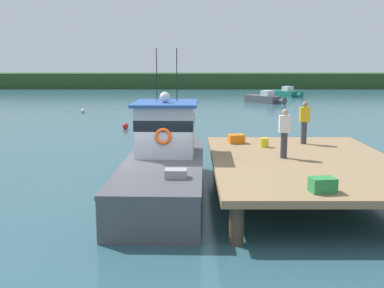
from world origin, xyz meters
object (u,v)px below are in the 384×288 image
Objects in this scene: crate_single_by_cleat at (234,139)px; deckhand_by_the_boat at (282,132)px; mooring_buoy_spare_mooring at (123,126)px; crate_single_far at (321,185)px; deckhand_further_back at (302,122)px; bait_bucket at (262,142)px; mooring_buoy_inshore at (187,110)px; main_fishing_boat at (163,163)px; moored_boat_far_left at (263,99)px; mooring_buoy_channel_marker at (81,111)px; moored_boat_off_the_point at (283,93)px.

deckhand_by_the_boat is at bearing -64.90° from crate_single_by_cleat.
deckhand_by_the_boat is at bearing -63.39° from mooring_buoy_spare_mooring.
crate_single_far is 6.85m from deckhand_further_back.
bait_bucket is 0.90× the size of mooring_buoy_inshore.
deckhand_by_the_boat is 4.10× the size of mooring_buoy_spare_mooring.
moored_boat_far_left is at bearing 75.65° from main_fishing_boat.
main_fishing_boat reaches higher than mooring_buoy_channel_marker.
mooring_buoy_channel_marker is at bearing 118.28° from bait_bucket.
moored_boat_off_the_point is at bearing 73.52° from main_fishing_boat.
crate_single_by_cleat is 0.13× the size of moored_boat_off_the_point.
crate_single_by_cleat is at bearing 45.85° from main_fishing_boat.
moored_boat_off_the_point is (8.55, 42.32, -1.62)m from deckhand_by_the_boat.
crate_single_by_cleat is at bearing -104.00° from moored_boat_off_the_point.
mooring_buoy_spare_mooring is at bearing 118.93° from bait_bucket.
mooring_buoy_spare_mooring is (-8.67, 12.05, -1.86)m from deckhand_further_back.
mooring_buoy_spare_mooring is at bearing 116.61° from deckhand_by_the_boat.
crate_single_far is 0.13× the size of moored_boat_far_left.
moored_boat_off_the_point reaches higher than mooring_buoy_channel_marker.
mooring_buoy_spare_mooring is at bearing -119.99° from moored_boat_off_the_point.
deckhand_further_back is at bearing -96.18° from moored_boat_far_left.
moored_boat_far_left is at bearing -114.32° from moored_boat_off_the_point.
moored_boat_off_the_point is at bearing 55.34° from mooring_buoy_inshore.
main_fishing_boat is at bearing -106.48° from moored_boat_off_the_point.
deckhand_by_the_boat reaches higher than moored_boat_off_the_point.
mooring_buoy_inshore is at bearing 4.49° from mooring_buoy_channel_marker.
deckhand_by_the_boat is 0.34× the size of moored_boat_off_the_point.
main_fishing_boat is at bearing 179.09° from deckhand_by_the_boat.
mooring_buoy_inshore is 11.17m from mooring_buoy_spare_mooring.
deckhand_by_the_boat is 34.06m from moored_boat_far_left.
moored_boat_off_the_point is (3.89, 8.62, -0.01)m from moored_boat_far_left.
crate_single_far is at bearing -99.59° from deckhand_further_back.
crate_single_far is 31.14m from mooring_buoy_channel_marker.
crate_single_far is at bearing -66.18° from mooring_buoy_channel_marker.
main_fishing_boat is 24.75× the size of mooring_buoy_spare_mooring.
moored_boat_far_left is (8.60, 33.64, -0.55)m from main_fishing_boat.
bait_bucket is at bearing -156.99° from deckhand_further_back.
crate_single_by_cleat is at bearing -63.05° from mooring_buoy_spare_mooring.
moored_boat_off_the_point is at bearing 79.75° from crate_single_far.
deckhand_further_back is 4.10× the size of mooring_buoy_spare_mooring.
main_fishing_boat reaches higher than crate_single_by_cleat.
deckhand_further_back is 31.25m from moored_boat_far_left.
deckhand_by_the_boat is at bearing -0.91° from main_fishing_boat.
deckhand_by_the_boat is 1.00× the size of deckhand_further_back.
deckhand_by_the_boat and deckhand_further_back have the same top height.
moored_boat_far_left is at bearing 57.62° from mooring_buoy_spare_mooring.
crate_single_by_cleat is 0.37× the size of deckhand_by_the_boat.
crate_single_far reaches higher than mooring_buoy_spare_mooring.
crate_single_by_cleat is 3.15m from deckhand_by_the_boat.
moored_boat_far_left is 11.72m from mooring_buoy_inshore.
deckhand_further_back is (1.14, 6.72, 0.68)m from crate_single_far.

